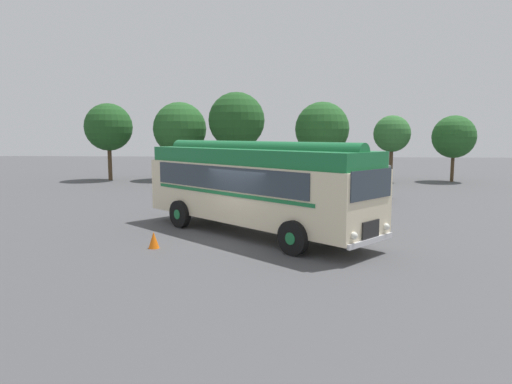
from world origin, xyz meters
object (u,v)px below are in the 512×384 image
Objects in this scene: vintage_bus at (253,184)px; car_near_left at (268,179)px; box_van at (362,172)px; car_mid_left at (308,179)px; traffic_cone at (154,240)px.

car_near_left is (0.02, 12.60, -1.05)m from vintage_bus.
car_mid_left is at bearing 164.39° from box_van.
box_van reaches higher than car_mid_left.
box_van reaches higher than car_near_left.
box_van is at bearing 63.59° from vintage_bus.
vintage_bus is at bearing -116.41° from box_van.
car_near_left is at bearing 89.89° from vintage_bus.
traffic_cone is (-3.15, -15.04, -0.57)m from car_near_left.
car_near_left and car_mid_left have the same top height.
vintage_bus is 4.28m from traffic_cone.
car_near_left is at bearing 174.07° from box_van.
traffic_cone is at bearing -110.45° from car_mid_left.
vintage_bus is 2.16× the size of car_near_left.
box_van is at bearing 57.81° from traffic_cone.
traffic_cone is at bearing -142.08° from vintage_bus.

